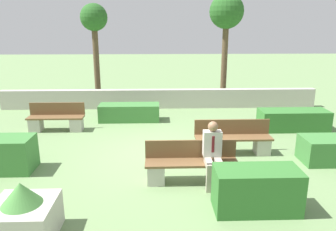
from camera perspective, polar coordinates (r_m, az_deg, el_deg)
ground_plane at (r=8.61m, az=-1.12°, el=-6.69°), size 60.00×60.00×0.00m
perimeter_wall at (r=13.20m, az=-1.45°, el=2.94°), size 12.57×0.30×0.75m
bench_front at (r=7.08m, az=4.08°, el=-8.83°), size 1.97×0.48×0.86m
bench_left_side at (r=10.96m, az=-18.87°, el=-0.81°), size 1.74×0.49×0.86m
bench_right_side at (r=8.70m, az=11.23°, el=-4.36°), size 1.98×0.48×0.86m
person_seated_man at (r=6.85m, az=7.84°, el=-6.12°), size 0.38×0.64×1.34m
hedge_block_near_right at (r=6.22m, az=15.15°, el=-12.37°), size 1.52×0.70×0.80m
hedge_block_mid_left at (r=11.20m, az=20.97°, el=-0.71°), size 2.15×0.81×0.64m
hedge_block_mid_right at (r=11.53m, az=-6.74°, el=0.54°), size 2.08×0.74×0.59m
hedge_block_far_left at (r=8.89m, az=25.66°, el=-5.43°), size 1.12×0.82×0.62m
planter_corner_left at (r=5.77m, az=-23.83°, el=-15.66°), size 0.95×0.95×0.95m
tree_leftmost at (r=14.09m, az=-12.73°, el=15.38°), size 1.10×1.10×4.09m
tree_center_left at (r=14.47m, az=10.14°, el=16.87°), size 1.43×1.43×4.51m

